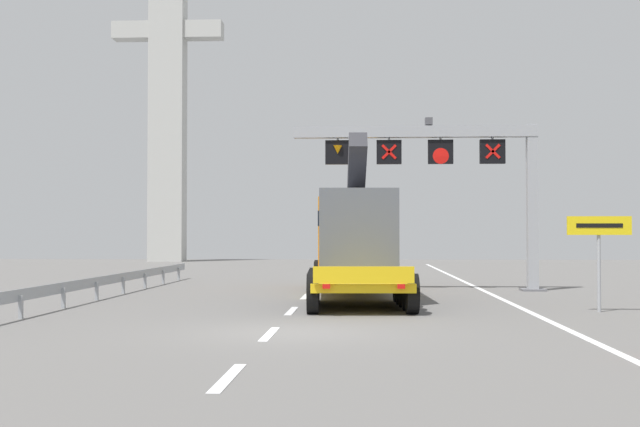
{
  "coord_description": "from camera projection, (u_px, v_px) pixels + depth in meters",
  "views": [
    {
      "loc": [
        1.6,
        -18.69,
        2.15
      ],
      "look_at": [
        -0.01,
        12.51,
        2.94
      ],
      "focal_mm": 47.65,
      "sensor_mm": 36.0,
      "label": 1
    }
  ],
  "objects": [
    {
      "name": "ground",
      "position": [
        291.0,
        332.0,
        18.69
      ],
      "size": [
        112.0,
        112.0,
        0.0
      ],
      "primitive_type": "plane",
      "color": "slate"
    },
    {
      "name": "lane_markings",
      "position": [
        327.0,
        274.0,
        46.22
      ],
      "size": [
        0.2,
        69.7,
        0.01
      ],
      "color": "silver",
      "rests_on": "ground"
    },
    {
      "name": "edge_line_right",
      "position": [
        492.0,
        295.0,
        30.35
      ],
      "size": [
        0.2,
        63.0,
        0.01
      ],
      "primitive_type": "cube",
      "color": "silver",
      "rests_on": "ground"
    },
    {
      "name": "overhead_lane_gantry",
      "position": [
        447.0,
        159.0,
        32.87
      ],
      "size": [
        9.66,
        0.9,
        6.7
      ],
      "color": "#9EA0A5",
      "rests_on": "ground"
    },
    {
      "name": "heavy_haul_truck_yellow",
      "position": [
        353.0,
        239.0,
        30.43
      ],
      "size": [
        3.58,
        14.15,
        5.3
      ],
      "color": "yellow",
      "rests_on": "ground"
    },
    {
      "name": "exit_sign_yellow",
      "position": [
        599.0,
        238.0,
        23.63
      ],
      "size": [
        1.77,
        0.15,
        2.67
      ],
      "color": "#9EA0A5",
      "rests_on": "ground"
    },
    {
      "name": "guardrail_left",
      "position": [
        109.0,
        281.0,
        29.4
      ],
      "size": [
        0.13,
        24.68,
        0.76
      ],
      "color": "#999EA3",
      "rests_on": "ground"
    },
    {
      "name": "bridge_pylon_distant",
      "position": [
        168.0,
        71.0,
        69.34
      ],
      "size": [
        9.0,
        2.0,
        30.43
      ],
      "color": "#B7B7B2",
      "rests_on": "ground"
    }
  ]
}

